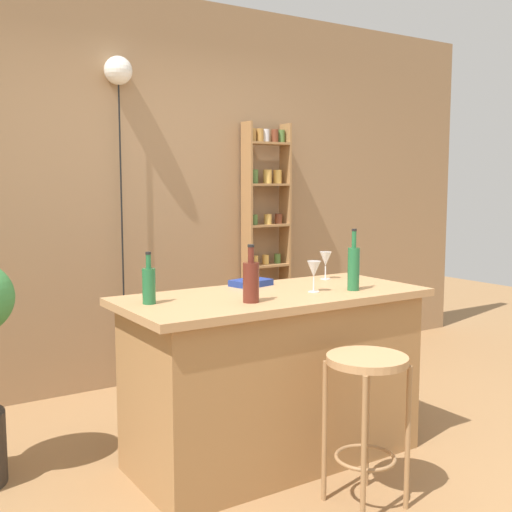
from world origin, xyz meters
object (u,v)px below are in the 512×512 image
at_px(bottle_vinegar, 251,281).
at_px(spice_shelf, 266,245).
at_px(wine_glass_center, 326,260).
at_px(wine_glass_left, 314,270).
at_px(bottle_wine_red, 354,267).
at_px(cookbook, 251,283).
at_px(bottle_sauce_amber, 149,284).
at_px(bar_stool, 366,393).
at_px(pendant_globe_light, 118,78).

bearing_deg(bottle_vinegar, spice_shelf, 54.01).
bearing_deg(wine_glass_center, spice_shelf, 71.07).
bearing_deg(bottle_vinegar, wine_glass_left, 8.16).
bearing_deg(bottle_wine_red, cookbook, 131.91).
distance_m(bottle_sauce_amber, cookbook, 0.71).
bearing_deg(bottle_vinegar, bottle_wine_red, -0.96).
distance_m(bar_stool, bottle_vinegar, 0.74).
bearing_deg(bar_stool, bottle_wine_red, 54.86).
bearing_deg(cookbook, pendant_globe_light, 88.17).
bearing_deg(bottle_wine_red, wine_glass_left, 161.05).
bearing_deg(bottle_sauce_amber, bottle_vinegar, -28.34).
distance_m(bottle_sauce_amber, wine_glass_left, 0.87).
bearing_deg(spice_shelf, wine_glass_center, -108.93).
distance_m(bottle_sauce_amber, wine_glass_center, 1.20).
relative_size(bar_stool, bottle_wine_red, 2.12).
relative_size(cookbook, pendant_globe_light, 0.09).
relative_size(bottle_wine_red, pendant_globe_light, 0.14).
height_order(wine_glass_center, pendant_globe_light, pendant_globe_light).
xyz_separation_m(bottle_vinegar, pendant_globe_light, (0.01, 1.69, 1.18)).
relative_size(spice_shelf, cookbook, 9.20).
relative_size(bottle_vinegar, wine_glass_center, 1.70).
xyz_separation_m(bar_stool, bottle_wine_red, (0.33, 0.47, 0.49)).
xyz_separation_m(spice_shelf, bottle_vinegar, (-1.20, -1.66, 0.03)).
xyz_separation_m(spice_shelf, bottle_wine_red, (-0.56, -1.67, 0.05)).
xyz_separation_m(bar_stool, bottle_vinegar, (-0.31, 0.49, 0.47)).
distance_m(wine_glass_center, cookbook, 0.51).
distance_m(spice_shelf, bottle_wine_red, 1.76).
xyz_separation_m(bottle_wine_red, wine_glass_left, (-0.21, 0.07, -0.01)).
bearing_deg(bottle_vinegar, pendant_globe_light, 89.67).
xyz_separation_m(bottle_sauce_amber, bottle_wine_red, (1.07, -0.24, 0.03)).
xyz_separation_m(bottle_vinegar, wine_glass_center, (0.76, 0.37, 0.01)).
bearing_deg(spice_shelf, pendant_globe_light, 178.35).
bearing_deg(spice_shelf, wine_glass_left, -115.88).
bearing_deg(bottle_wine_red, spice_shelf, 71.33).
height_order(spice_shelf, bottle_vinegar, spice_shelf).
bearing_deg(bar_stool, cookbook, 92.82).
height_order(bottle_sauce_amber, wine_glass_left, bottle_sauce_amber).
relative_size(wine_glass_left, pendant_globe_light, 0.07).
bearing_deg(spice_shelf, bottle_wine_red, -108.67).
bearing_deg(wine_glass_center, bottle_vinegar, -153.87).
bearing_deg(bottle_wine_red, bar_stool, -125.14).
xyz_separation_m(bar_stool, spice_shelf, (0.90, 2.14, 0.44)).
height_order(spice_shelf, wine_glass_left, spice_shelf).
bearing_deg(bottle_sauce_amber, bar_stool, -44.36).
height_order(cookbook, pendant_globe_light, pendant_globe_light).
bearing_deg(wine_glass_center, bottle_sauce_amber, -173.05).
bearing_deg(bar_stool, bottle_sauce_amber, 135.64).
bearing_deg(bottle_wine_red, bottle_vinegar, 179.04).
relative_size(bottle_sauce_amber, cookbook, 1.18).
bearing_deg(cookbook, spice_shelf, 39.95).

